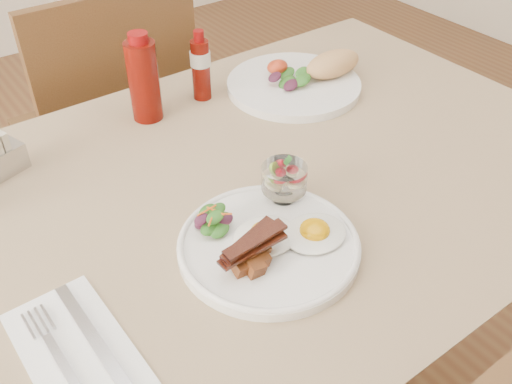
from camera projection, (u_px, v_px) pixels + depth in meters
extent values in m
cylinder|color=brown|center=(338.00, 155.00, 1.77)|extent=(0.06, 0.06, 0.71)
cube|color=brown|center=(254.00, 190.00, 1.03)|extent=(1.30, 0.85, 0.04)
cube|color=tan|center=(254.00, 180.00, 1.02)|extent=(1.33, 0.88, 0.00)
cylinder|color=brown|center=(85.00, 251.00, 1.62)|extent=(0.04, 0.04, 0.45)
cylinder|color=brown|center=(193.00, 203.00, 1.79)|extent=(0.04, 0.04, 0.45)
cylinder|color=brown|center=(40.00, 188.00, 1.85)|extent=(0.04, 0.04, 0.45)
cylinder|color=brown|center=(140.00, 151.00, 2.01)|extent=(0.04, 0.04, 0.45)
cube|color=brown|center=(103.00, 132.00, 1.67)|extent=(0.42, 0.42, 0.03)
cube|color=brown|center=(121.00, 87.00, 1.39)|extent=(0.42, 0.03, 0.46)
cylinder|color=white|center=(269.00, 246.00, 0.87)|extent=(0.28, 0.28, 0.02)
ellipsoid|color=silver|center=(314.00, 233.00, 0.88)|extent=(0.11, 0.10, 0.01)
ellipsoid|color=orange|center=(315.00, 230.00, 0.87)|extent=(0.05, 0.05, 0.03)
ellipsoid|color=silver|center=(265.00, 236.00, 0.87)|extent=(0.11, 0.10, 0.01)
ellipsoid|color=orange|center=(265.00, 233.00, 0.87)|extent=(0.05, 0.05, 0.03)
cube|color=brown|center=(245.00, 256.00, 0.83)|extent=(0.03, 0.03, 0.02)
cube|color=brown|center=(260.00, 259.00, 0.82)|extent=(0.03, 0.03, 0.02)
cube|color=brown|center=(241.00, 269.00, 0.81)|extent=(0.03, 0.03, 0.02)
cube|color=brown|center=(261.00, 250.00, 0.84)|extent=(0.03, 0.03, 0.02)
cube|color=brown|center=(255.00, 268.00, 0.81)|extent=(0.03, 0.03, 0.02)
cube|color=brown|center=(235.00, 257.00, 0.83)|extent=(0.03, 0.03, 0.02)
cube|color=brown|center=(255.00, 248.00, 0.82)|extent=(0.03, 0.03, 0.02)
cube|color=brown|center=(248.00, 254.00, 0.81)|extent=(0.03, 0.03, 0.02)
cube|color=brown|center=(258.00, 244.00, 0.83)|extent=(0.03, 0.03, 0.02)
cube|color=#451A0B|center=(249.00, 248.00, 0.82)|extent=(0.10, 0.03, 0.01)
cube|color=#451A0B|center=(254.00, 248.00, 0.81)|extent=(0.10, 0.03, 0.01)
cube|color=#451A0B|center=(249.00, 240.00, 0.81)|extent=(0.10, 0.04, 0.01)
cube|color=#451A0B|center=(255.00, 239.00, 0.81)|extent=(0.10, 0.02, 0.01)
ellipsoid|color=#194C14|center=(214.00, 227.00, 0.89)|extent=(0.04, 0.04, 0.01)
ellipsoid|color=#194C14|center=(222.00, 220.00, 0.90)|extent=(0.04, 0.03, 0.01)
ellipsoid|color=#3D1326|center=(203.00, 222.00, 0.89)|extent=(0.03, 0.03, 0.01)
ellipsoid|color=#194C14|center=(220.00, 230.00, 0.87)|extent=(0.04, 0.03, 0.01)
ellipsoid|color=#194C14|center=(209.00, 228.00, 0.87)|extent=(0.04, 0.03, 0.01)
ellipsoid|color=#3D1326|center=(225.00, 220.00, 0.88)|extent=(0.03, 0.03, 0.01)
ellipsoid|color=#194C14|center=(208.00, 211.00, 0.89)|extent=(0.04, 0.03, 0.01)
ellipsoid|color=#194C14|center=(218.00, 210.00, 0.89)|extent=(0.03, 0.03, 0.01)
ellipsoid|color=#3D1326|center=(201.00, 219.00, 0.87)|extent=(0.03, 0.03, 0.01)
ellipsoid|color=#194C14|center=(215.00, 217.00, 0.87)|extent=(0.04, 0.03, 0.01)
cylinder|color=#D75916|center=(216.00, 211.00, 0.87)|extent=(0.01, 0.03, 0.01)
cylinder|color=#D75916|center=(207.00, 210.00, 0.87)|extent=(0.04, 0.00, 0.01)
cylinder|color=#D75916|center=(221.00, 214.00, 0.87)|extent=(0.03, 0.02, 0.01)
cylinder|color=#D75916|center=(212.00, 218.00, 0.86)|extent=(0.03, 0.03, 0.01)
cylinder|color=white|center=(284.00, 196.00, 0.95)|extent=(0.04, 0.04, 0.01)
cylinder|color=white|center=(284.00, 191.00, 0.94)|extent=(0.02, 0.02, 0.01)
cylinder|color=white|center=(284.00, 178.00, 0.92)|extent=(0.07, 0.07, 0.04)
cylinder|color=#FCEBB2|center=(277.00, 183.00, 0.93)|extent=(0.02, 0.02, 0.01)
cylinder|color=#FCEBB2|center=(292.00, 179.00, 0.93)|extent=(0.02, 0.02, 0.01)
cylinder|color=#FCEBB2|center=(280.00, 174.00, 0.93)|extent=(0.02, 0.02, 0.01)
cylinder|color=#80B537|center=(276.00, 171.00, 0.92)|extent=(0.03, 0.03, 0.01)
cone|color=red|center=(293.00, 170.00, 0.91)|extent=(0.02, 0.02, 0.02)
cone|color=red|center=(280.00, 172.00, 0.90)|extent=(0.02, 0.02, 0.02)
cone|color=red|center=(281.00, 163.00, 0.92)|extent=(0.02, 0.02, 0.02)
ellipsoid|color=#358831|center=(286.00, 162.00, 0.91)|extent=(0.02, 0.01, 0.00)
ellipsoid|color=#358831|center=(289.00, 159.00, 0.91)|extent=(0.02, 0.01, 0.00)
cylinder|color=white|center=(294.00, 85.00, 1.27)|extent=(0.30, 0.30, 0.02)
ellipsoid|color=#194C14|center=(287.00, 83.00, 1.25)|extent=(0.05, 0.04, 0.01)
ellipsoid|color=#194C14|center=(287.00, 73.00, 1.28)|extent=(0.05, 0.04, 0.01)
ellipsoid|color=#3D1326|center=(291.00, 85.00, 1.23)|extent=(0.04, 0.03, 0.01)
ellipsoid|color=#194C14|center=(303.00, 80.00, 1.24)|extent=(0.05, 0.04, 0.01)
ellipsoid|color=#194C14|center=(302.00, 72.00, 1.26)|extent=(0.04, 0.03, 0.01)
ellipsoid|color=#3D1326|center=(275.00, 77.00, 1.24)|extent=(0.04, 0.03, 0.01)
ellipsoid|color=#B83417|center=(277.00, 69.00, 1.28)|extent=(0.05, 0.04, 0.03)
ellipsoid|color=tan|center=(333.00, 63.00, 1.28)|extent=(0.15, 0.10, 0.06)
cylinder|color=#5A0B05|center=(144.00, 81.00, 1.13)|extent=(0.08, 0.08, 0.16)
cylinder|color=maroon|center=(138.00, 38.00, 1.07)|extent=(0.05, 0.05, 0.02)
cylinder|color=#5A0B05|center=(201.00, 70.00, 1.21)|extent=(0.04, 0.04, 0.13)
cylinder|color=beige|center=(200.00, 58.00, 1.19)|extent=(0.05, 0.05, 0.03)
cylinder|color=maroon|center=(199.00, 36.00, 1.16)|extent=(0.02, 0.02, 0.02)
cube|color=tan|center=(2.00, 144.00, 1.01)|extent=(0.02, 0.04, 0.05)
cube|color=white|center=(76.00, 349.00, 0.73)|extent=(0.13, 0.23, 0.00)
cube|color=#B2B2B7|center=(93.00, 337.00, 0.74)|extent=(0.02, 0.21, 0.00)
cube|color=#B2B2B7|center=(69.00, 374.00, 0.70)|extent=(0.01, 0.15, 0.00)
cube|color=#B2B2B7|center=(28.00, 327.00, 0.76)|extent=(0.00, 0.05, 0.00)
cube|color=#B2B2B7|center=(35.00, 323.00, 0.76)|extent=(0.00, 0.05, 0.00)
cube|color=#B2B2B7|center=(42.00, 320.00, 0.76)|extent=(0.00, 0.05, 0.00)
cube|color=#B2B2B7|center=(48.00, 317.00, 0.77)|extent=(0.00, 0.05, 0.00)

